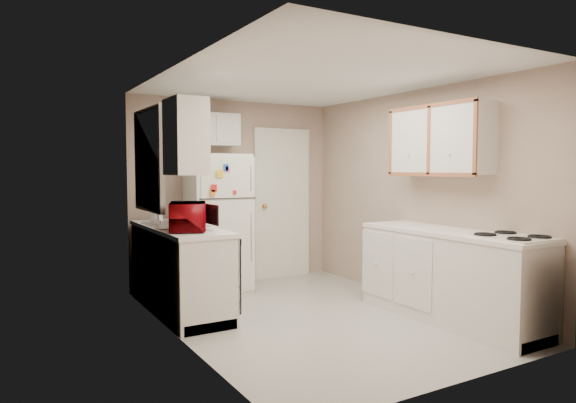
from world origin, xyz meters
TOP-DOWN VIEW (x-y plane):
  - floor at (0.00, 0.00)m, footprint 3.80×3.80m
  - ceiling at (0.00, 0.00)m, footprint 3.80×3.80m
  - wall_left at (-1.40, 0.00)m, footprint 3.80×3.80m
  - wall_right at (1.40, 0.00)m, footprint 3.80×3.80m
  - wall_back at (0.00, 1.90)m, footprint 2.80×2.80m
  - wall_front at (0.00, -1.90)m, footprint 2.80×2.80m
  - left_counter at (-1.10, 0.90)m, footprint 0.60×1.80m
  - dishwasher at (-0.81, 0.30)m, footprint 0.03×0.58m
  - sink at (-1.10, 1.05)m, footprint 0.54×0.74m
  - microwave at (-1.15, 0.47)m, footprint 0.57×0.44m
  - soap_bottle at (-1.15, 1.55)m, footprint 0.13×0.13m
  - window_blinds at (-1.36, 1.05)m, footprint 0.10×0.98m
  - upper_cabinet_left at (-1.25, 0.22)m, footprint 0.30×0.45m
  - refrigerator at (-0.41, 1.53)m, footprint 0.75×0.73m
  - cabinet_over_fridge at (-0.40, 1.75)m, footprint 0.70×0.30m
  - interior_door at (0.70, 1.86)m, footprint 0.86×0.06m
  - right_counter at (1.10, -0.80)m, footprint 0.60×2.00m
  - stove at (1.14, -1.46)m, footprint 0.55×0.67m
  - upper_cabinet_right at (1.25, -0.50)m, footprint 0.30×1.20m

SIDE VIEW (x-z plane):
  - floor at x=0.00m, z-range 0.00..0.00m
  - stove at x=1.14m, z-range 0.00..0.79m
  - left_counter at x=-1.10m, z-range 0.00..0.90m
  - right_counter at x=1.10m, z-range 0.00..0.90m
  - dishwasher at x=-0.81m, z-range 0.13..0.85m
  - refrigerator at x=-0.41m, z-range 0.00..1.68m
  - sink at x=-1.10m, z-range 0.78..0.94m
  - soap_bottle at x=-1.15m, z-range 0.89..1.11m
  - interior_door at x=0.70m, z-range -0.02..2.06m
  - microwave at x=-1.15m, z-range 0.88..1.22m
  - wall_left at x=-1.40m, z-range 1.20..1.20m
  - wall_right at x=1.40m, z-range 1.20..1.20m
  - wall_back at x=0.00m, z-range 1.20..1.20m
  - wall_front at x=0.00m, z-range 1.20..1.20m
  - window_blinds at x=-1.36m, z-range 1.06..2.14m
  - upper_cabinet_left at x=-1.25m, z-range 1.45..2.15m
  - upper_cabinet_right at x=1.25m, z-range 1.45..2.15m
  - cabinet_over_fridge at x=-0.40m, z-range 1.80..2.20m
  - ceiling at x=0.00m, z-range 2.40..2.40m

